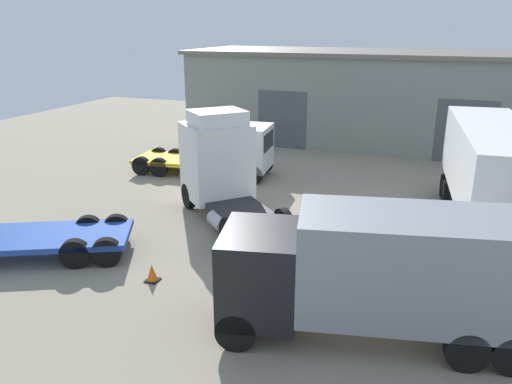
# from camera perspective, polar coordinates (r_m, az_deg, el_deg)

# --- Properties ---
(ground_plane) EXTENTS (60.00, 60.00, 0.00)m
(ground_plane) POSITION_cam_1_polar(r_m,az_deg,el_deg) (17.94, 5.26, -6.20)
(ground_plane) COLOR gray
(warehouse_building) EXTENTS (24.88, 8.68, 5.89)m
(warehouse_building) POSITION_cam_1_polar(r_m,az_deg,el_deg) (34.38, 13.88, 10.48)
(warehouse_building) COLOR gray
(warehouse_building) RESTS_ON ground_plane
(tractor_unit_white) EXTENTS (6.43, 6.25, 4.24)m
(tractor_unit_white) POSITION_cam_1_polar(r_m,az_deg,el_deg) (20.46, -4.00, 2.95)
(tractor_unit_white) COLOR silver
(tractor_unit_white) RESTS_ON ground_plane
(container_trailer_orange) EXTENTS (3.39, 9.40, 4.03)m
(container_trailer_orange) POSITION_cam_1_polar(r_m,az_deg,el_deg) (20.40, 25.21, 2.78)
(container_trailer_orange) COLOR silver
(container_trailer_orange) RESTS_ON ground_plane
(box_truck_black) EXTENTS (7.77, 3.97, 3.31)m
(box_truck_black) POSITION_cam_1_polar(r_m,az_deg,el_deg) (12.58, 13.74, -8.54)
(box_truck_black) COLOR black
(box_truck_black) RESTS_ON ground_plane
(flatbed_truck_white) EXTENTS (7.39, 3.12, 2.69)m
(flatbed_truck_white) POSITION_cam_1_polar(r_m,az_deg,el_deg) (25.71, -2.82, 4.62)
(flatbed_truck_white) COLOR silver
(flatbed_truck_white) RESTS_ON ground_plane
(traffic_cone) EXTENTS (0.40, 0.40, 0.55)m
(traffic_cone) POSITION_cam_1_polar(r_m,az_deg,el_deg) (15.82, -11.79, -9.10)
(traffic_cone) COLOR black
(traffic_cone) RESTS_ON ground_plane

